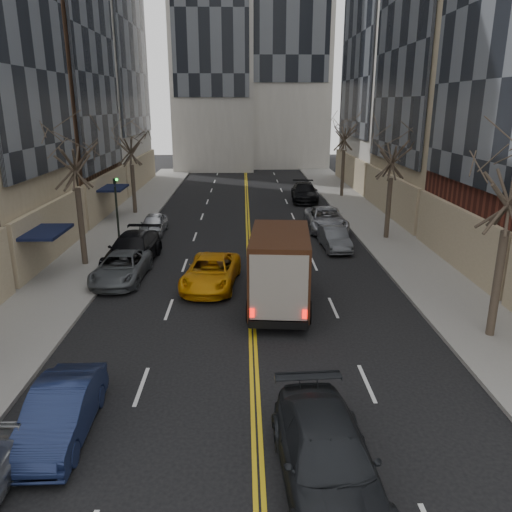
{
  "coord_description": "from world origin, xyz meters",
  "views": [
    {
      "loc": [
        -0.31,
        -5.61,
        8.37
      ],
      "look_at": [
        0.2,
        14.44,
        2.2
      ],
      "focal_mm": 35.0,
      "sensor_mm": 36.0,
      "label": 1
    }
  ],
  "objects_px": {
    "observer_sedan": "(327,458)",
    "taxi": "(211,272)",
    "pedestrian": "(275,262)",
    "ups_truck": "(280,269)"
  },
  "relations": [
    {
      "from": "ups_truck",
      "to": "taxi",
      "type": "bearing_deg",
      "value": 144.88
    },
    {
      "from": "observer_sedan",
      "to": "taxi",
      "type": "bearing_deg",
      "value": 101.27
    },
    {
      "from": "ups_truck",
      "to": "pedestrian",
      "type": "height_order",
      "value": "ups_truck"
    },
    {
      "from": "ups_truck",
      "to": "pedestrian",
      "type": "distance_m",
      "value": 3.91
    },
    {
      "from": "ups_truck",
      "to": "observer_sedan",
      "type": "height_order",
      "value": "ups_truck"
    },
    {
      "from": "taxi",
      "to": "pedestrian",
      "type": "bearing_deg",
      "value": 27.91
    },
    {
      "from": "ups_truck",
      "to": "taxi",
      "type": "distance_m",
      "value": 4.13
    },
    {
      "from": "observer_sedan",
      "to": "taxi",
      "type": "relative_size",
      "value": 1.05
    },
    {
      "from": "ups_truck",
      "to": "taxi",
      "type": "height_order",
      "value": "ups_truck"
    },
    {
      "from": "ups_truck",
      "to": "taxi",
      "type": "relative_size",
      "value": 1.26
    }
  ]
}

